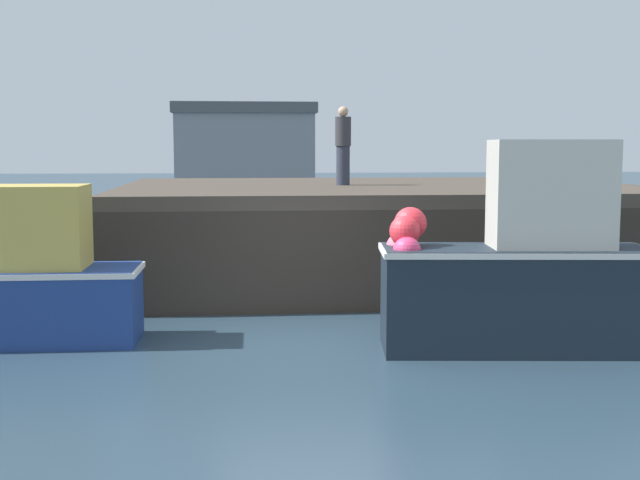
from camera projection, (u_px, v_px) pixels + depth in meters
The scene contains 7 objects.
ground at pixel (305, 349), 12.08m from camera, with size 120.00×160.00×0.10m.
pier at pixel (384, 202), 17.67m from camera, with size 11.02×8.16×2.02m.
fishing_boat_near_left at pixel (11, 285), 12.14m from camera, with size 3.93×1.33×2.29m.
fishing_boat_near_right at pixel (519, 272), 11.68m from camera, with size 3.85×1.66×2.93m.
rowboat at pixel (526, 315), 13.40m from camera, with size 1.85×1.30×0.37m.
dockworker at pixel (343, 146), 17.94m from camera, with size 0.34×0.34×1.67m.
warehouse at pixel (244, 154), 41.47m from camera, with size 6.73×6.07×4.89m.
Camera 1 is at (-0.97, -11.79, 2.83)m, focal length 47.27 mm.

